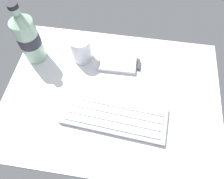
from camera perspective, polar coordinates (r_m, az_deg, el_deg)
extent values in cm
cube|color=silver|center=(64.34, 0.00, -1.75)|extent=(64.00, 48.00, 2.00)
cube|color=silver|center=(56.07, -3.90, -22.45)|extent=(64.00, 1.20, 0.80)
cube|color=#93969B|center=(59.80, 0.67, -7.00)|extent=(29.72, 13.06, 1.40)
cube|color=#ADAFB5|center=(60.35, 1.35, -3.87)|extent=(26.75, 3.92, 0.30)
cube|color=#ADAFB5|center=(59.44, 0.91, -5.73)|extent=(26.75, 3.92, 0.30)
cube|color=#ADAFB5|center=(58.60, 0.44, -7.65)|extent=(26.75, 3.92, 0.30)
cube|color=#ADAFB5|center=(57.84, -0.04, -9.63)|extent=(26.75, 3.92, 0.30)
cube|color=#B7BABF|center=(68.98, 1.87, 7.24)|extent=(12.19, 7.90, 1.40)
cube|color=silver|center=(68.38, 1.88, 7.62)|extent=(8.55, 6.14, 0.10)
cube|color=#333338|center=(69.00, 7.19, 6.65)|extent=(0.89, 3.82, 1.12)
cylinder|color=silver|center=(68.54, -8.34, 10.74)|extent=(6.40, 6.40, 8.50)
cylinder|color=red|center=(69.29, -8.24, 10.21)|extent=(5.50, 5.50, 6.12)
cylinder|color=#9EC1A8|center=(70.24, -21.28, 12.11)|extent=(6.60, 6.60, 15.00)
cone|color=#9EC1A8|center=(64.43, -23.90, 17.26)|extent=(6.60, 6.60, 2.80)
cylinder|color=#9EC1A8|center=(63.05, -24.68, 18.74)|extent=(2.51, 2.51, 1.80)
cylinder|color=black|center=(62.17, -25.21, 19.73)|extent=(2.77, 2.77, 1.20)
cylinder|color=#2D2D38|center=(69.73, -21.48, 12.51)|extent=(6.73, 6.73, 3.80)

